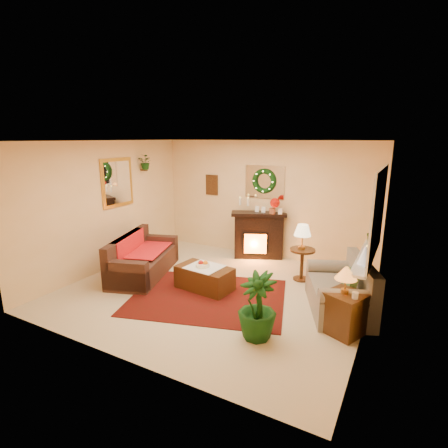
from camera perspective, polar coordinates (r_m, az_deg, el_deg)
The scene contains 31 objects.
floor at distance 6.33m, azimuth -1.54°, elevation -10.84°, with size 5.00×5.00×0.00m, color beige.
ceiling at distance 5.75m, azimuth -1.71°, elevation 13.42°, with size 5.00×5.00×0.00m, color white.
wall_back at distance 7.89m, azimuth 6.60°, elevation 3.98°, with size 5.00×5.00×0.00m, color #EFD88C.
wall_front at distance 4.19m, azimuth -17.28°, elevation -5.54°, with size 5.00×5.00×0.00m, color #EFD88C.
wall_left at distance 7.45m, azimuth -18.53°, elevation 2.75°, with size 4.50×4.50×0.00m, color #EFD88C.
wall_right at distance 5.17m, azimuth 23.18°, elevation -2.38°, with size 4.50×4.50×0.00m, color #EFD88C.
area_rug at distance 6.10m, azimuth -2.65°, elevation -11.77°, with size 2.56×1.92×0.01m, color #5B161C.
sofa at distance 7.06m, azimuth -12.96°, elevation -4.77°, with size 0.82×1.85×0.80m, color #552618.
red_throw at distance 7.24m, azimuth -12.57°, elevation -4.08°, with size 0.73×1.19×0.02m, color red.
fireplace at distance 7.88m, azimuth 5.68°, elevation -1.61°, with size 1.07×0.34×0.98m, color #362316.
poinsettia at distance 7.52m, azimuth 8.31°, elevation 3.43°, with size 0.21×0.21×0.21m, color #AD0F05.
mantel_candle_a at distance 7.86m, azimuth 2.65°, elevation 3.72°, with size 0.05×0.05×0.16m, color #FAF5CE.
mantel_candle_b at distance 7.80m, azimuth 3.96°, elevation 3.61°, with size 0.06×0.06×0.17m, color beige.
mantel_mirror at distance 7.81m, azimuth 6.63°, elevation 6.84°, with size 0.92×0.02×0.72m, color white.
wreath at distance 7.78m, azimuth 6.52°, elevation 6.96°, with size 0.55×0.55×0.11m, color #194719.
wall_art at distance 8.42m, azimuth -2.00°, elevation 6.41°, with size 0.32×0.03×0.48m, color #381E11.
gold_mirror at distance 7.57m, azimuth -17.04°, elevation 6.49°, with size 0.03×0.84×1.00m, color gold.
hanging_plant at distance 8.00m, azimuth -12.60°, elevation 8.71°, with size 0.33×0.28×0.36m, color #194719.
loveseat at distance 5.80m, azimuth 18.30°, elevation -9.45°, with size 0.83×1.43×0.83m, color tan.
window_frame at distance 5.64m, azimuth 23.84°, elevation 1.48°, with size 0.03×1.86×1.36m, color white.
window_glass at distance 5.64m, azimuth 23.69°, elevation 1.50°, with size 0.02×1.70×1.22m, color black.
window_sill at distance 5.82m, azimuth 22.16°, elevation -4.95°, with size 0.22×1.86×0.04m, color white.
mini_tree at distance 5.34m, azimuth 21.97°, elevation -4.67°, with size 0.18×0.18×0.27m, color silver.
sill_plant at distance 6.43m, azimuth 23.25°, elevation -1.33°, with size 0.27×0.22×0.50m, color #22451C.
side_table_round at distance 6.83m, azimuth 12.59°, elevation -6.34°, with size 0.47×0.47×0.62m, color #4E2317.
lamp_cream at distance 6.66m, azimuth 12.68°, elevation -1.83°, with size 0.32×0.32×0.49m, color beige.
end_table_square at distance 5.26m, azimuth 19.05°, elevation -13.81°, with size 0.48×0.48×0.59m, color black.
lamp_tiffany at distance 5.06m, azimuth 19.20°, elevation -9.03°, with size 0.30×0.30×0.43m, color gold.
coffee_table at distance 6.33m, azimuth -3.19°, elevation -8.79°, with size 0.99×0.54×0.42m, color #51291A.
fruit_bowl at distance 6.24m, azimuth -3.51°, elevation -6.75°, with size 0.24×0.24×0.06m, color white.
floor_palm at distance 4.81m, azimuth 5.43°, elevation -13.34°, with size 1.55×1.55×2.78m, color #2A6128.
Camera 1 is at (2.88, -4.97, 2.65)m, focal length 28.00 mm.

